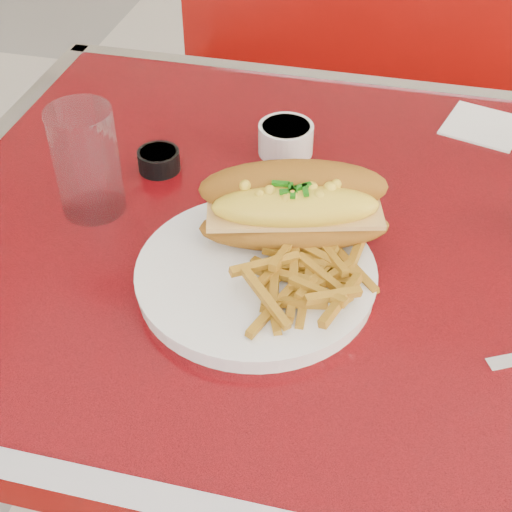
% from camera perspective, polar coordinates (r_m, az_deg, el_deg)
% --- Properties ---
extents(diner_table, '(1.23, 0.83, 0.77)m').
position_cam_1_polar(diner_table, '(1.00, 9.95, -5.72)').
color(diner_table, red).
rests_on(diner_table, ground).
extents(booth_bench_far, '(1.20, 0.51, 0.90)m').
position_cam_1_polar(booth_bench_far, '(1.83, 11.46, 5.67)').
color(booth_bench_far, maroon).
rests_on(booth_bench_far, ground).
extents(dinner_plate, '(0.31, 0.31, 0.02)m').
position_cam_1_polar(dinner_plate, '(0.81, 0.00, -1.53)').
color(dinner_plate, white).
rests_on(dinner_plate, diner_table).
extents(mac_hoagie, '(0.24, 0.16, 0.10)m').
position_cam_1_polar(mac_hoagie, '(0.83, 3.08, 3.96)').
color(mac_hoagie, '#995E18').
rests_on(mac_hoagie, dinner_plate).
extents(fries_pile, '(0.14, 0.13, 0.04)m').
position_cam_1_polar(fries_pile, '(0.77, 4.38, -1.83)').
color(fries_pile, '#C28A21').
rests_on(fries_pile, dinner_plate).
extents(fork, '(0.02, 0.13, 0.00)m').
position_cam_1_polar(fork, '(0.83, 4.81, 0.05)').
color(fork, silver).
rests_on(fork, dinner_plate).
extents(gravy_ramekin, '(0.10, 0.10, 0.04)m').
position_cam_1_polar(gravy_ramekin, '(1.02, 2.40, 9.41)').
color(gravy_ramekin, white).
rests_on(gravy_ramekin, diner_table).
extents(sauce_cup_left, '(0.07, 0.07, 0.03)m').
position_cam_1_polar(sauce_cup_left, '(1.00, -7.78, 7.66)').
color(sauce_cup_left, black).
rests_on(sauce_cup_left, diner_table).
extents(water_tumbler, '(0.09, 0.09, 0.14)m').
position_cam_1_polar(water_tumbler, '(0.91, -13.40, 7.36)').
color(water_tumbler, silver).
rests_on(water_tumbler, diner_table).
extents(paper_napkin, '(0.13, 0.13, 0.00)m').
position_cam_1_polar(paper_napkin, '(1.14, 17.71, 9.89)').
color(paper_napkin, white).
rests_on(paper_napkin, diner_table).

